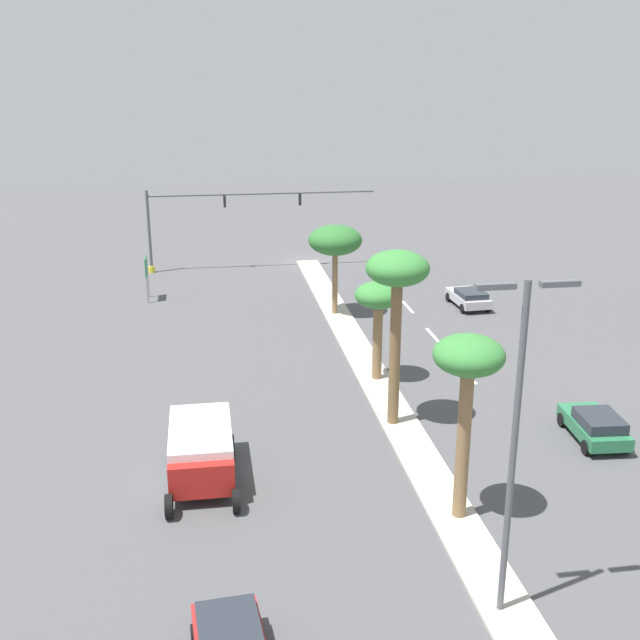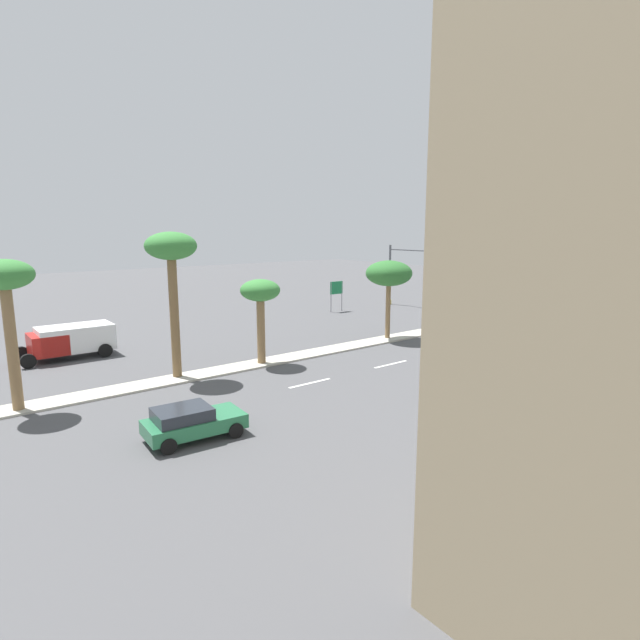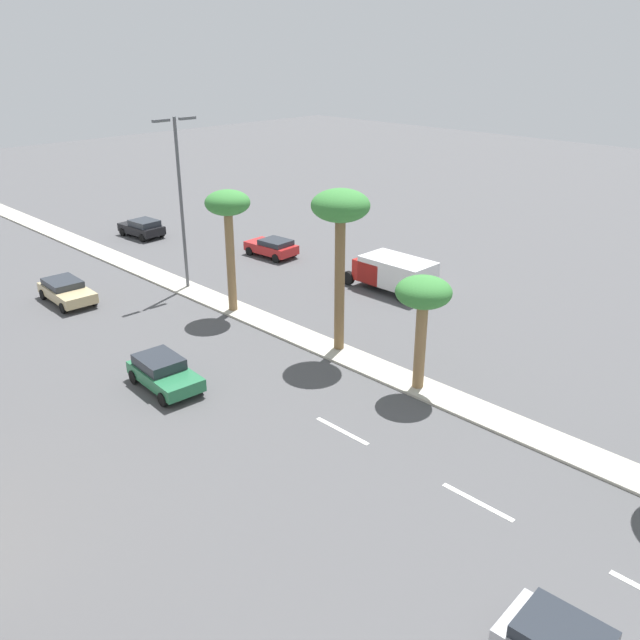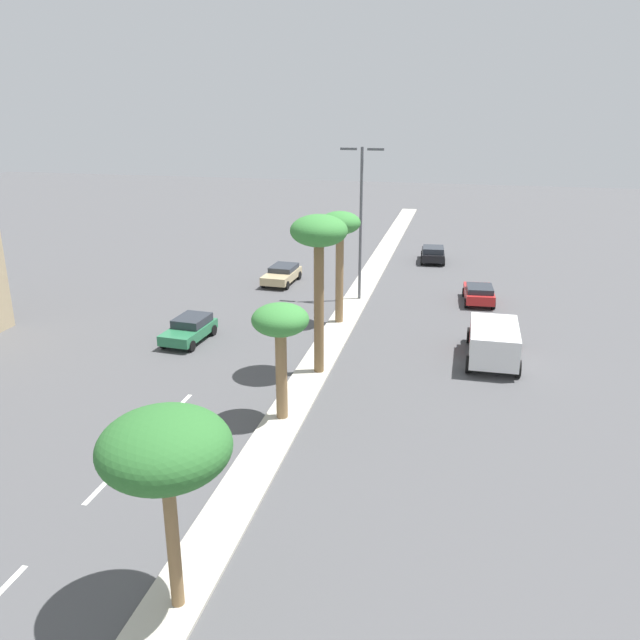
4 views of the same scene
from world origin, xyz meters
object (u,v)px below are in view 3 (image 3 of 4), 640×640
box_truck (392,271)px  sedan_black_near (142,227)px  palm_tree_leading (423,298)px  palm_tree_far (228,211)px  sedan_red_outboard (272,247)px  sedan_green_front (164,372)px  palm_tree_rear (340,216)px  street_lamp_front (180,192)px  sedan_tan_inboard (66,291)px

box_truck → sedan_black_near: bearing=101.7°
palm_tree_leading → palm_tree_far: palm_tree_far is taller
palm_tree_leading → sedan_black_near: bearing=81.4°
sedan_red_outboard → sedan_green_front: (-16.59, -11.43, 0.02)m
palm_tree_rear → sedan_green_front: palm_tree_rear is taller
sedan_black_near → street_lamp_front: bearing=-109.2°
palm_tree_far → sedan_tan_inboard: bearing=126.5°
street_lamp_front → sedan_black_near: 14.34m
palm_tree_rear → sedan_green_front: bearing=160.8°
sedan_green_front → box_truck: 17.31m
sedan_red_outboard → sedan_black_near: size_ratio=1.00×
sedan_green_front → sedan_red_outboard: bearing=34.6°
palm_tree_rear → box_truck: bearing=23.2°
sedan_black_near → sedan_green_front: size_ratio=0.97×
sedan_tan_inboard → box_truck: (15.49, -12.53, 0.50)m
street_lamp_front → box_truck: (8.92, -9.41, -4.97)m
palm_tree_rear → box_truck: size_ratio=1.41×
palm_tree_rear → palm_tree_far: palm_tree_rear is taller
street_lamp_front → sedan_tan_inboard: (-6.57, 3.12, -5.47)m
sedan_red_outboard → sedan_green_front: size_ratio=0.97×
sedan_red_outboard → sedan_tan_inboard: 14.92m
street_lamp_front → sedan_tan_inboard: size_ratio=2.37×
sedan_tan_inboard → sedan_black_near: bearing=40.8°
palm_tree_leading → sedan_black_near: 31.64m
palm_tree_rear → sedan_black_near: (4.25, 25.72, -6.25)m
street_lamp_front → sedan_red_outboard: bearing=8.3°
street_lamp_front → sedan_red_outboard: size_ratio=2.62×
palm_tree_leading → box_truck: 13.38m
sedan_black_near → sedan_green_front: 26.09m
street_lamp_front → sedan_black_near: bearing=70.8°
palm_tree_leading → sedan_black_near: size_ratio=1.32×
palm_tree_leading → street_lamp_front: (0.33, 18.54, 1.77)m
palm_tree_leading → sedan_red_outboard: bearing=66.5°
palm_tree_rear → sedan_green_front: size_ratio=2.00×
palm_tree_leading → palm_tree_far: 13.44m
palm_tree_leading → palm_tree_rear: palm_tree_rear is taller
sedan_red_outboard → street_lamp_front: bearing=-171.7°
box_truck → palm_tree_leading: bearing=-135.4°
sedan_red_outboard → sedan_black_near: (-3.86, 11.34, 0.03)m
palm_tree_rear → palm_tree_far: 8.08m
palm_tree_leading → street_lamp_front: street_lamp_front is taller
sedan_green_front → sedan_black_near: bearing=60.8°
palm_tree_rear → palm_tree_leading: bearing=-94.7°
sedan_red_outboard → palm_tree_far: bearing=-143.6°
sedan_tan_inboard → sedan_green_front: 13.47m
palm_tree_far → box_truck: 11.29m
palm_tree_far → sedan_tan_inboard: (-6.14, 8.30, -5.23)m
palm_tree_leading → palm_tree_far: bearing=90.4°
palm_tree_far → sedan_red_outboard: size_ratio=1.76×
palm_tree_rear → street_lamp_front: size_ratio=0.78×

